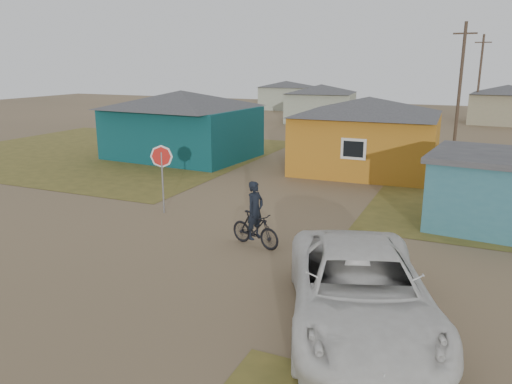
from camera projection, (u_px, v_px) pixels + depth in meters
ground at (186, 253)px, 15.16m from camera, size 120.00×120.00×0.00m
grass_nw at (106, 152)px, 32.14m from camera, size 20.00×18.00×0.00m
house_teal at (182, 123)px, 29.91m from camera, size 8.93×7.08×4.00m
house_yellow at (367, 133)px, 26.06m from camera, size 7.72×6.76×3.90m
house_pale_west at (321, 103)px, 47.12m from camera, size 7.04×6.15×3.60m
house_beige_east at (506, 104)px, 46.18m from camera, size 6.95×6.05×3.60m
house_pale_north at (286, 95)px, 60.90m from camera, size 6.28×5.81×3.40m
utility_pole_near at (460, 87)px, 31.04m from camera, size 1.40×0.20×8.00m
utility_pole_far at (479, 79)px, 44.81m from camera, size 1.40×0.20×8.00m
stop_sign at (162, 164)px, 18.69m from camera, size 0.86×0.10×2.63m
cyclist at (255, 223)px, 15.53m from camera, size 1.92×1.01×2.09m
vehicle at (360, 290)px, 10.70m from camera, size 4.88×6.93×1.76m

